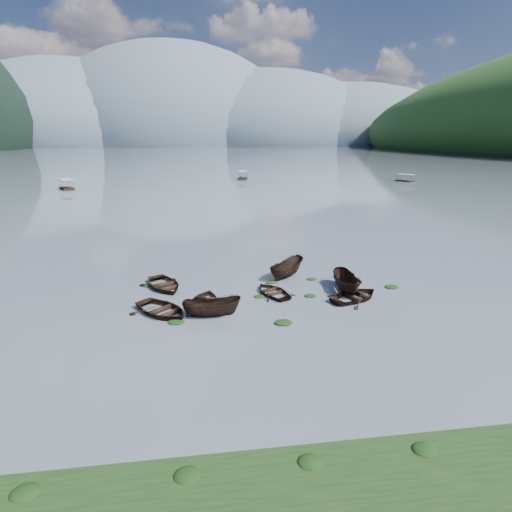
{
  "coord_description": "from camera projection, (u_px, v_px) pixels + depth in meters",
  "views": [
    {
      "loc": [
        -5.0,
        -24.89,
        12.93
      ],
      "look_at": [
        0.0,
        12.0,
        2.0
      ],
      "focal_mm": 28.0,
      "sensor_mm": 36.0,
      "label": 1
    }
  ],
  "objects": [
    {
      "name": "weed_clump_1",
      "position": [
        259.0,
        297.0,
        33.98
      ],
      "size": [
        0.96,
        0.77,
        0.21
      ],
      "primitive_type": "ellipsoid",
      "color": "black",
      "rests_on": "ground"
    },
    {
      "name": "rowboat_5",
      "position": [
        346.0,
        291.0,
        35.29
      ],
      "size": [
        2.16,
        5.09,
        1.93
      ],
      "primitive_type": "imported",
      "rotation": [
        0.0,
        0.0,
        -0.06
      ],
      "color": "black",
      "rests_on": "ground"
    },
    {
      "name": "rowboat_1",
      "position": [
        204.0,
        304.0,
        32.51
      ],
      "size": [
        4.12,
        5.04,
        0.92
      ],
      "primitive_type": "imported",
      "rotation": [
        0.0,
        0.0,
        2.9
      ],
      "color": "black",
      "rests_on": "ground"
    },
    {
      "name": "weed_clump_2",
      "position": [
        283.0,
        324.0,
        29.09
      ],
      "size": [
        1.31,
        1.05,
        0.28
      ],
      "primitive_type": "ellipsoid",
      "color": "black",
      "rests_on": "ground"
    },
    {
      "name": "weed_clump_4",
      "position": [
        391.0,
        288.0,
        36.14
      ],
      "size": [
        1.26,
        1.0,
        0.26
      ],
      "primitive_type": "ellipsoid",
      "color": "black",
      "rests_on": "ground"
    },
    {
      "name": "pontoon_left",
      "position": [
        67.0,
        189.0,
        107.05
      ],
      "size": [
        5.6,
        7.32,
        2.6
      ],
      "primitive_type": null,
      "rotation": [
        0.0,
        0.0,
        0.47
      ],
      "color": "black",
      "rests_on": "ground"
    },
    {
      "name": "rowboat_2",
      "position": [
        212.0,
        316.0,
        30.36
      ],
      "size": [
        4.48,
        1.76,
        1.72
      ],
      "primitive_type": "imported",
      "rotation": [
        0.0,
        0.0,
        1.55
      ],
      "color": "black",
      "rests_on": "ground"
    },
    {
      "name": "haze_mtn_b",
      "position": [
        175.0,
        145.0,
        875.96
      ],
      "size": [
        520.0,
        520.0,
        340.0
      ],
      "primitive_type": "ellipsoid",
      "color": "#475666",
      "rests_on": "ground"
    },
    {
      "name": "haze_mtn_c",
      "position": [
        265.0,
        145.0,
        901.74
      ],
      "size": [
        520.0,
        520.0,
        260.0
      ],
      "primitive_type": "ellipsoid",
      "color": "#475666",
      "rests_on": "ground"
    },
    {
      "name": "ground_plane",
      "position": [
        279.0,
        331.0,
        27.95
      ],
      "size": [
        2400.0,
        2400.0,
        0.0
      ],
      "primitive_type": "plane",
      "color": "#545E69"
    },
    {
      "name": "haze_mtn_a",
      "position": [
        79.0,
        145.0,
        850.19
      ],
      "size": [
        520.0,
        520.0,
        280.0
      ],
      "primitive_type": "ellipsoid",
      "color": "#475666",
      "rests_on": "ground"
    },
    {
      "name": "rowboat_0",
      "position": [
        162.0,
        314.0,
        30.73
      ],
      "size": [
        6.16,
        6.24,
        1.06
      ],
      "primitive_type": "imported",
      "rotation": [
        0.0,
        0.0,
        0.74
      ],
      "color": "black",
      "rests_on": "ground"
    },
    {
      "name": "rowboat_4",
      "position": [
        355.0,
        299.0,
        33.52
      ],
      "size": [
        5.81,
        5.16,
        0.99
      ],
      "primitive_type": "imported",
      "rotation": [
        0.0,
        0.0,
        2.02
      ],
      "color": "black",
      "rests_on": "ground"
    },
    {
      "name": "near_shore",
      "position": [
        351.0,
        506.0,
        14.64
      ],
      "size": [
        60.0,
        6.0,
        0.5
      ],
      "primitive_type": "cube",
      "color": "black",
      "rests_on": "ground"
    },
    {
      "name": "pontoon_right",
      "position": [
        405.0,
        181.0,
        126.85
      ],
      "size": [
        4.75,
        6.03,
        2.15
      ],
      "primitive_type": null,
      "rotation": [
        0.0,
        0.0,
        0.51
      ],
      "color": "black",
      "rests_on": "ground"
    },
    {
      "name": "rowboat_8",
      "position": [
        286.0,
        277.0,
        39.05
      ],
      "size": [
        4.79,
        4.83,
        1.91
      ],
      "primitive_type": "imported",
      "rotation": [
        0.0,
        0.0,
        2.37
      ],
      "color": "black",
      "rests_on": "ground"
    },
    {
      "name": "rowboat_3",
      "position": [
        273.0,
        294.0,
        34.65
      ],
      "size": [
        4.33,
        4.95,
        0.85
      ],
      "primitive_type": "imported",
      "rotation": [
        0.0,
        0.0,
        3.55
      ],
      "color": "black",
      "rests_on": "ground"
    },
    {
      "name": "weed_clump_7",
      "position": [
        312.0,
        280.0,
        38.18
      ],
      "size": [
        0.97,
        0.77,
        0.21
      ],
      "primitive_type": "ellipsoid",
      "color": "black",
      "rests_on": "ground"
    },
    {
      "name": "rowboat_6",
      "position": [
        164.0,
        288.0,
        36.05
      ],
      "size": [
        5.41,
        6.13,
        1.05
      ],
      "primitive_type": "imported",
      "rotation": [
        0.0,
        0.0,
        0.43
      ],
      "color": "black",
      "rests_on": "ground"
    },
    {
      "name": "haze_mtn_d",
      "position": [
        341.0,
        145.0,
        924.94
      ],
      "size": [
        520.0,
        520.0,
        220.0
      ],
      "primitive_type": "ellipsoid",
      "color": "#475666",
      "rests_on": "ground"
    },
    {
      "name": "weed_clump_3",
      "position": [
        310.0,
        296.0,
        34.11
      ],
      "size": [
        1.01,
        0.86,
        0.23
      ],
      "primitive_type": "ellipsoid",
      "color": "black",
      "rests_on": "ground"
    },
    {
      "name": "weed_clump_6",
      "position": [
        272.0,
        283.0,
        37.34
      ],
      "size": [
        1.09,
        0.91,
        0.23
      ],
      "primitive_type": "ellipsoid",
      "color": "black",
      "rests_on": "ground"
    },
    {
      "name": "weed_clump_0",
      "position": [
        176.0,
        323.0,
        29.23
      ],
      "size": [
        1.24,
        1.02,
        0.27
      ],
      "primitive_type": "ellipsoid",
      "color": "black",
      "rests_on": "ground"
    },
    {
      "name": "pontoon_centre",
      "position": [
        243.0,
        179.0,
        134.31
      ],
      "size": [
        4.11,
        7.16,
        2.58
      ],
      "primitive_type": null,
      "rotation": [
        0.0,
        0.0,
        -0.2
      ],
      "color": "black",
      "rests_on": "ground"
    },
    {
      "name": "weed_clump_5",
      "position": [
        148.0,
        286.0,
        36.55
      ],
      "size": [
        1.03,
        0.83,
        0.22
      ],
      "primitive_type": "ellipsoid",
      "color": "black",
      "rests_on": "ground"
    }
  ]
}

